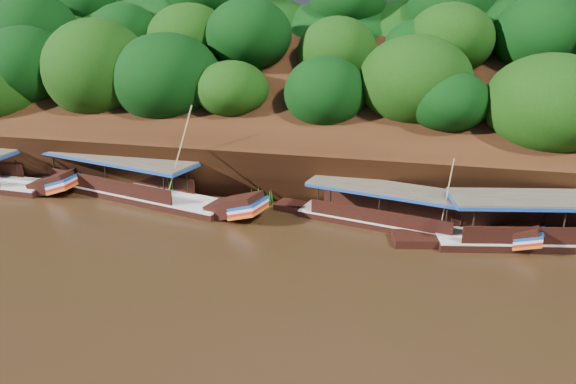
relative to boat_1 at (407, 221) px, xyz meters
name	(u,v)px	position (x,y,z in m)	size (l,w,h in m)	color
ground	(343,282)	(-2.74, -7.06, -0.53)	(160.00, 160.00, 0.00)	black
riverbank	(381,133)	(-2.75, 15.66, 1.36)	(120.00, 30.06, 19.40)	black
boat_1	(407,221)	(0.00, 0.00, 0.00)	(13.70, 4.90, 5.21)	black
boat_2	(140,190)	(-17.32, 1.15, 0.09)	(17.49, 6.48, 7.08)	black
reeds	(302,192)	(-6.73, 2.47, 0.36)	(49.44, 2.42, 2.17)	#1B5916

